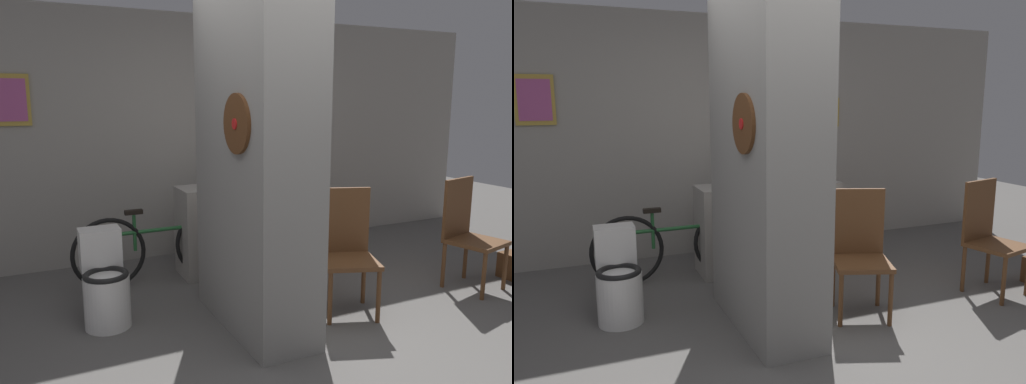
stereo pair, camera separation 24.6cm
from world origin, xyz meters
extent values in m
plane|color=#5B5956|center=(0.00, 0.00, 0.00)|extent=(14.00, 14.00, 0.00)
cube|color=gray|center=(0.00, 2.63, 1.30)|extent=(8.00, 0.06, 2.60)
cube|color=#B79338|center=(-1.60, 2.58, 1.70)|extent=(0.36, 0.02, 0.48)
cube|color=#B24C8C|center=(-1.60, 2.57, 1.70)|extent=(0.30, 0.01, 0.39)
cube|color=#B79338|center=(1.50, 2.58, 1.55)|extent=(0.44, 0.02, 0.34)
cube|color=teal|center=(1.50, 2.57, 1.55)|extent=(0.36, 0.01, 0.28)
cube|color=gray|center=(-0.01, 0.62, 1.30)|extent=(0.48, 1.25, 2.60)
cylinder|color=#593319|center=(-0.26, 0.37, 1.55)|extent=(0.03, 0.40, 0.40)
cylinder|color=red|center=(-0.27, 0.37, 1.55)|extent=(0.01, 0.07, 0.07)
cube|color=gray|center=(0.51, 1.84, 0.44)|extent=(1.45, 0.44, 0.87)
cylinder|color=white|center=(-1.04, 1.05, 0.20)|extent=(0.35, 0.35, 0.40)
torus|color=black|center=(-1.04, 1.05, 0.41)|extent=(0.34, 0.34, 0.04)
cube|color=white|center=(-1.04, 1.28, 0.56)|extent=(0.31, 0.20, 0.32)
cylinder|color=brown|center=(0.50, 0.35, 0.21)|extent=(0.04, 0.04, 0.42)
cylinder|color=brown|center=(0.86, 0.22, 0.21)|extent=(0.04, 0.04, 0.42)
cylinder|color=brown|center=(0.63, 0.71, 0.21)|extent=(0.04, 0.04, 0.42)
cylinder|color=brown|center=(0.99, 0.58, 0.21)|extent=(0.04, 0.04, 0.42)
cube|color=brown|center=(0.74, 0.46, 0.44)|extent=(0.56, 0.56, 0.04)
cube|color=brown|center=(0.81, 0.65, 0.73)|extent=(0.42, 0.18, 0.54)
cylinder|color=brown|center=(1.96, 0.18, 0.21)|extent=(0.04, 0.04, 0.42)
cylinder|color=brown|center=(1.88, 0.55, 0.21)|extent=(0.04, 0.04, 0.42)
cylinder|color=brown|center=(2.25, 0.64, 0.21)|extent=(0.04, 0.04, 0.42)
cube|color=brown|center=(2.10, 0.41, 0.44)|extent=(0.52, 0.52, 0.04)
cube|color=brown|center=(2.06, 0.61, 0.73)|extent=(0.43, 0.12, 0.54)
torus|color=black|center=(-0.89, 1.83, 0.33)|extent=(0.67, 0.04, 0.67)
torus|color=black|center=(0.06, 1.83, 0.33)|extent=(0.67, 0.04, 0.67)
cylinder|color=#266633|center=(-0.42, 1.83, 0.50)|extent=(0.88, 0.04, 0.04)
cylinder|color=#266633|center=(-0.66, 1.83, 0.50)|extent=(0.03, 0.03, 0.34)
cylinder|color=#266633|center=(0.01, 1.83, 0.50)|extent=(0.03, 0.03, 0.31)
cube|color=black|center=(-0.66, 1.83, 0.70)|extent=(0.16, 0.06, 0.04)
cylinder|color=#262626|center=(0.01, 1.83, 0.66)|extent=(0.03, 0.42, 0.03)
cylinder|color=#19598C|center=(0.78, 1.85, 0.96)|extent=(0.08, 0.08, 0.18)
cylinder|color=#19598C|center=(0.78, 1.85, 1.09)|extent=(0.03, 0.03, 0.08)
sphere|color=#333333|center=(0.78, 1.85, 1.14)|extent=(0.03, 0.03, 0.03)
cylinder|color=#267233|center=(0.66, 1.89, 0.93)|extent=(0.08, 0.08, 0.13)
cylinder|color=#267233|center=(0.66, 1.89, 1.03)|extent=(0.03, 0.03, 0.05)
sphere|color=#333333|center=(0.66, 1.89, 1.06)|extent=(0.03, 0.03, 0.03)
camera|label=1|loc=(-1.56, -2.64, 1.71)|focal=35.00mm
camera|label=2|loc=(-1.33, -2.74, 1.71)|focal=35.00mm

